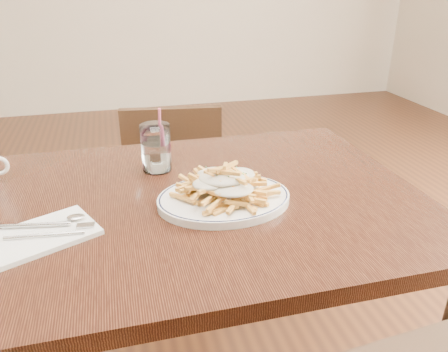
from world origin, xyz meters
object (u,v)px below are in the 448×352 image
object	(u,v)px
chair_far	(174,183)
table	(177,227)
loaded_fries	(224,182)
water_glass	(156,150)
fries_plate	(224,199)

from	to	relation	value
chair_far	table	bearing A→B (deg)	-97.22
loaded_fries	water_glass	distance (m)	0.27
table	loaded_fries	distance (m)	0.18
table	chair_far	distance (m)	0.73
chair_far	water_glass	distance (m)	0.63
chair_far	fries_plate	bearing A→B (deg)	-88.58
water_glass	table	bearing A→B (deg)	-83.01
fries_plate	loaded_fries	xyz separation A→B (m)	(-0.00, 0.00, 0.04)
fries_plate	table	bearing A→B (deg)	154.99
chair_far	loaded_fries	distance (m)	0.82
fries_plate	water_glass	bearing A→B (deg)	118.94
table	water_glass	xyz separation A→B (m)	(-0.02, 0.18, 0.14)
fries_plate	loaded_fries	size ratio (longest dim) A/B	1.55
fries_plate	loaded_fries	world-z (taller)	loaded_fries
chair_far	fries_plate	xyz separation A→B (m)	(0.02, -0.75, 0.31)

